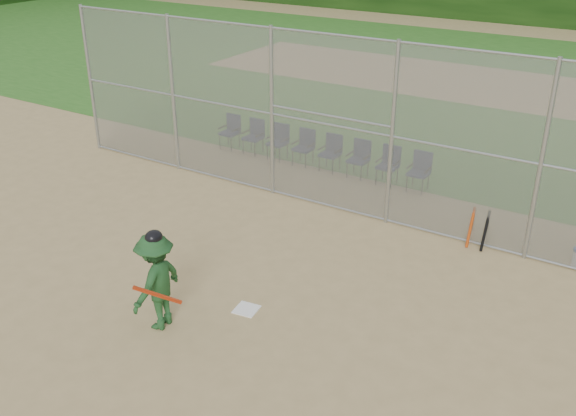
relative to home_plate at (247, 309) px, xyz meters
The scene contains 15 objects.
ground 0.67m from the home_plate, 121.04° to the right, with size 100.00×100.00×0.00m, color tan.
grass_strip 17.43m from the home_plate, 91.14° to the left, with size 100.00×100.00×0.00m, color #29611D.
dirt_patch_far 17.43m from the home_plate, 91.14° to the left, with size 24.00×24.00×0.00m, color tan.
backstop_fence 4.89m from the home_plate, 94.49° to the left, with size 16.09×0.09×4.00m.
home_plate is the anchor object (origin of this frame).
batter_at_plate 1.71m from the home_plate, 130.70° to the right, with size 0.99×1.31×1.79m.
spare_bats 5.13m from the home_plate, 58.23° to the left, with size 0.36×0.33×0.83m.
chair_0 8.23m from the home_plate, 128.67° to the left, with size 0.54×0.52×0.96m, color #0F1A3A, non-canonical shape.
chair_1 7.74m from the home_plate, 123.93° to the left, with size 0.54×0.52×0.96m, color #0F1A3A, non-canonical shape.
chair_2 7.32m from the home_plate, 118.60° to the left, with size 0.54×0.52×0.96m, color #0F1A3A, non-canonical shape.
chair_3 6.97m from the home_plate, 112.67° to the left, with size 0.54×0.52×0.96m, color #0F1A3A, non-canonical shape.
chair_4 6.69m from the home_plate, 106.18° to the left, with size 0.54×0.52×0.96m, color #0F1A3A, non-canonical shape.
chair_5 6.51m from the home_plate, 99.24° to the left, with size 0.54×0.52×0.96m, color #0F1A3A, non-canonical shape.
chair_6 6.43m from the home_plate, 92.01° to the left, with size 0.54×0.52×0.96m, color #0F1A3A, non-canonical shape.
chair_7 6.46m from the home_plate, 84.72° to the left, with size 0.54×0.52×0.96m, color #0F1A3A, non-canonical shape.
Camera 1 is at (5.89, -6.94, 6.40)m, focal length 40.00 mm.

